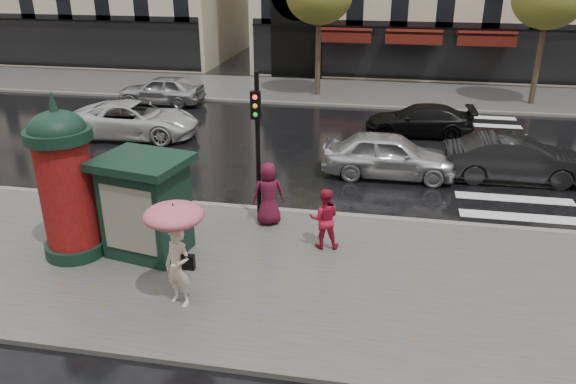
% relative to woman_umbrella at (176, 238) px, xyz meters
% --- Properties ---
extents(ground, '(160.00, 160.00, 0.00)m').
position_rel_woman_umbrella_xyz_m(ground, '(2.26, 2.16, -1.71)').
color(ground, black).
rests_on(ground, ground).
extents(near_sidewalk, '(90.00, 7.00, 0.12)m').
position_rel_woman_umbrella_xyz_m(near_sidewalk, '(2.26, 1.66, -1.65)').
color(near_sidewalk, '#474744').
rests_on(near_sidewalk, ground).
extents(far_sidewalk, '(90.00, 6.00, 0.12)m').
position_rel_woman_umbrella_xyz_m(far_sidewalk, '(2.26, 21.16, -1.65)').
color(far_sidewalk, '#474744').
rests_on(far_sidewalk, ground).
extents(near_kerb, '(90.00, 0.25, 0.14)m').
position_rel_woman_umbrella_xyz_m(near_kerb, '(2.26, 5.16, -1.64)').
color(near_kerb, slate).
rests_on(near_kerb, ground).
extents(far_kerb, '(90.00, 0.25, 0.14)m').
position_rel_woman_umbrella_xyz_m(far_kerb, '(2.26, 18.16, -1.64)').
color(far_kerb, slate).
rests_on(far_kerb, ground).
extents(zebra_crossing, '(3.60, 11.75, 0.01)m').
position_rel_woman_umbrella_xyz_m(zebra_crossing, '(8.26, 11.76, -1.71)').
color(zebra_crossing, silver).
rests_on(zebra_crossing, ground).
extents(woman_umbrella, '(1.26, 1.26, 2.42)m').
position_rel_woman_umbrella_xyz_m(woman_umbrella, '(0.00, 0.00, 0.00)').
color(woman_umbrella, '#F5E2C9').
rests_on(woman_umbrella, near_sidewalk).
extents(woman_red, '(0.86, 0.72, 1.62)m').
position_rel_woman_umbrella_xyz_m(woman_red, '(2.74, 3.11, -0.78)').
color(woman_red, '#B01533').
rests_on(woman_red, near_sidewalk).
extents(man_burgundy, '(1.02, 0.83, 1.80)m').
position_rel_woman_umbrella_xyz_m(man_burgundy, '(1.04, 4.22, -0.69)').
color(man_burgundy, '#551127').
rests_on(man_burgundy, near_sidewalk).
extents(morris_column, '(1.56, 1.56, 4.19)m').
position_rel_woman_umbrella_xyz_m(morris_column, '(-3.41, 1.65, 0.41)').
color(morris_column, black).
rests_on(morris_column, near_sidewalk).
extents(traffic_light, '(0.28, 0.40, 4.22)m').
position_rel_woman_umbrella_xyz_m(traffic_light, '(0.71, 4.42, 0.97)').
color(traffic_light, black).
rests_on(traffic_light, near_sidewalk).
extents(newsstand, '(2.41, 2.15, 2.54)m').
position_rel_woman_umbrella_xyz_m(newsstand, '(-1.58, 2.05, -0.29)').
color(newsstand, black).
rests_on(newsstand, near_sidewalk).
extents(car_silver, '(4.59, 1.87, 1.56)m').
position_rel_woman_umbrella_xyz_m(car_silver, '(4.29, 8.84, -0.93)').
color(car_silver, silver).
rests_on(car_silver, ground).
extents(car_darkgrey, '(4.72, 1.78, 1.54)m').
position_rel_woman_umbrella_xyz_m(car_darkgrey, '(8.48, 9.22, -0.94)').
color(car_darkgrey, black).
rests_on(car_darkgrey, ground).
extents(car_white, '(5.51, 2.79, 1.49)m').
position_rel_woman_umbrella_xyz_m(car_white, '(-6.34, 11.50, -0.96)').
color(car_white, beige).
rests_on(car_white, ground).
extents(car_black, '(4.55, 1.96, 1.30)m').
position_rel_woman_umbrella_xyz_m(car_black, '(5.45, 13.95, -1.06)').
color(car_black, black).
rests_on(car_black, ground).
extents(car_far_silver, '(4.37, 1.79, 1.48)m').
position_rel_woman_umbrella_xyz_m(car_far_silver, '(-7.34, 17.00, -0.97)').
color(car_far_silver, '#A3A3A8').
rests_on(car_far_silver, ground).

